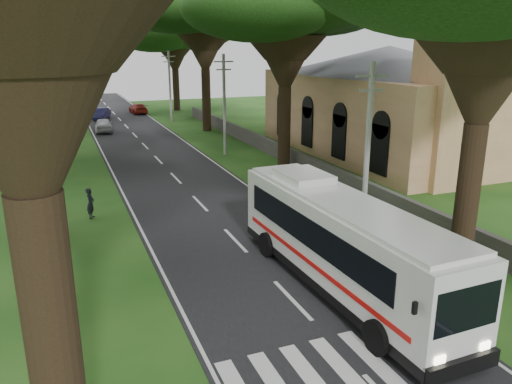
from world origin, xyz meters
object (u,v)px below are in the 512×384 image
Objects in this scene: pole_near at (367,151)px; pedestrian at (91,203)px; pole_mid at (224,103)px; pole_far at (170,85)px; church at (388,93)px; distant_car_b at (101,114)px; distant_car_c at (138,108)px; coach_bus at (341,241)px; distant_car_a at (103,125)px.

pole_near is 14.18m from pedestrian.
pole_mid is 20.00m from pole_far.
church is 6.07× the size of distant_car_b.
distant_car_c is 41.71m from pedestrian.
pole_mid is 28.84m from distant_car_c.
distant_car_b is (-7.47, 24.78, -3.50)m from pole_mid.
church reaches higher than coach_bus.
pole_near is 2.02× the size of distant_car_b.
distant_car_b reaches higher than distant_car_c.
distant_car_a is at bearing -75.98° from distant_car_b.
distant_car_b is at bearing 124.16° from church.
pole_near is 1.00× the size of pole_mid.
church reaches higher than pole_near.
church reaches higher than pole_mid.
distant_car_c is at bearing 95.01° from pole_mid.
pole_near is 45.54m from distant_car_b.
distant_car_a reaches higher than distant_car_c.
pole_mid reaches higher than distant_car_c.
pedestrian is at bearing -77.91° from distant_car_b.
coach_bus is (-3.48, -23.76, -2.32)m from pole_mid.
coach_bus is (-3.48, -3.76, -2.32)m from pole_near.
distant_car_a is at bearing 12.43° from pedestrian.
pedestrian is (-8.88, -40.75, 0.13)m from distant_car_c.
pole_far reaches higher than distant_car_c.
distant_car_c is at bearing 106.36° from pole_far.
pole_near is at bearing -90.00° from pole_mid.
pole_mid reaches higher than coach_bus.
pole_mid reaches higher than distant_car_b.
pedestrian is (-7.89, 11.53, -1.06)m from coach_bus.
pole_near is at bearing -105.17° from pedestrian.
distant_car_b is at bearing 106.78° from pole_mid.
coach_bus reaches higher than distant_car_c.
pole_near is 36.17m from distant_car_a.
pole_mid is 1.00× the size of pole_far.
pedestrian is at bearing 75.01° from distant_car_c.
pole_mid is 24.13m from coach_bus.
church reaches higher than distant_car_b.
distant_car_c is (-14.86, 32.97, -4.23)m from church.
pole_near is 5.63m from coach_bus.
pole_far is 34.35m from pedestrian.
coach_bus is 2.98× the size of distant_car_b.
church reaches higher than distant_car_c.
distant_car_b is at bearing 13.11° from pedestrian.
coach_bus is 7.35× the size of pedestrian.
pole_near is at bearing -62.41° from distant_car_b.
pole_near is at bearing -128.50° from church.
pole_far reaches higher than distant_car_a.
pole_near and pole_mid have the same top height.
distant_car_c is at bearing 6.84° from pedestrian.
church is at bearing 48.92° from coach_bus.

